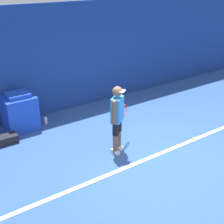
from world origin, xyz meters
The scene contains 8 objects.
ground_plane centered at (0.00, 0.00, 0.00)m, with size 24.00×24.00×0.00m, color #2D5193.
back_wall centered at (0.00, 3.52, 1.53)m, with size 24.00×0.10×3.05m.
court_baseline centered at (0.00, -0.01, 0.01)m, with size 21.60×0.10×0.01m.
tennis_player centered at (-0.45, 0.67, 0.87)m, with size 0.78×0.60×1.57m.
tennis_ball centered at (1.38, 0.00, 0.03)m, with size 0.07×0.07×0.07m.
covered_chair centered at (-1.85, 3.05, 0.47)m, with size 0.80×0.74×0.98m.
equipment_bag centered at (-2.50, 2.47, 0.10)m, with size 0.67×0.31×0.20m.
water_bottle centered at (-1.23, 2.91, 0.11)m, with size 0.09×0.09×0.23m.
Camera 1 is at (-4.07, -4.35, 3.79)m, focal length 50.00 mm.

